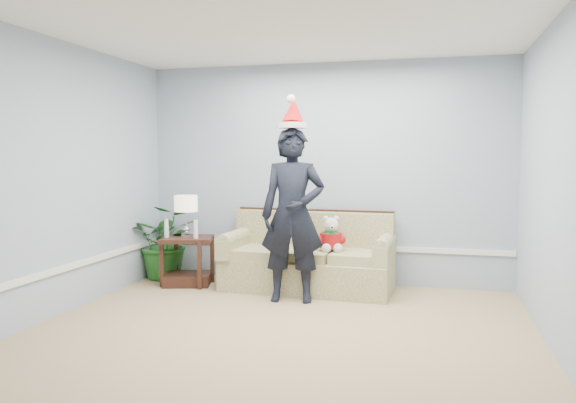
{
  "coord_description": "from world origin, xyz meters",
  "views": [
    {
      "loc": [
        1.3,
        -4.3,
        1.56
      ],
      "look_at": [
        -0.21,
        1.55,
        1.07
      ],
      "focal_mm": 35.0,
      "sensor_mm": 36.0,
      "label": 1
    }
  ],
  "objects_px": {
    "houseplant": "(167,241)",
    "teddy_bear": "(331,238)",
    "sofa": "(309,261)",
    "side_table": "(188,266)",
    "table_lamp": "(186,205)",
    "man": "(293,215)"
  },
  "relations": [
    {
      "from": "sofa",
      "to": "table_lamp",
      "type": "bearing_deg",
      "value": -172.27
    },
    {
      "from": "table_lamp",
      "to": "houseplant",
      "type": "bearing_deg",
      "value": 148.57
    },
    {
      "from": "side_table",
      "to": "table_lamp",
      "type": "xyz_separation_m",
      "value": [
        -0.02,
        0.03,
        0.74
      ]
    },
    {
      "from": "side_table",
      "to": "table_lamp",
      "type": "distance_m",
      "value": 0.74
    },
    {
      "from": "man",
      "to": "teddy_bear",
      "type": "bearing_deg",
      "value": 46.88
    },
    {
      "from": "sofa",
      "to": "table_lamp",
      "type": "xyz_separation_m",
      "value": [
        -1.5,
        -0.13,
        0.64
      ]
    },
    {
      "from": "houseplant",
      "to": "man",
      "type": "xyz_separation_m",
      "value": [
        1.84,
        -0.69,
        0.46
      ]
    },
    {
      "from": "sofa",
      "to": "side_table",
      "type": "height_order",
      "value": "sofa"
    },
    {
      "from": "sofa",
      "to": "side_table",
      "type": "distance_m",
      "value": 1.49
    },
    {
      "from": "sofa",
      "to": "table_lamp",
      "type": "distance_m",
      "value": 1.64
    },
    {
      "from": "side_table",
      "to": "teddy_bear",
      "type": "relative_size",
      "value": 1.74
    },
    {
      "from": "side_table",
      "to": "man",
      "type": "height_order",
      "value": "man"
    },
    {
      "from": "sofa",
      "to": "man",
      "type": "xyz_separation_m",
      "value": [
        -0.05,
        -0.59,
        0.61
      ]
    },
    {
      "from": "man",
      "to": "teddy_bear",
      "type": "xyz_separation_m",
      "value": [
        0.33,
        0.48,
        -0.31
      ]
    },
    {
      "from": "sofa",
      "to": "teddy_bear",
      "type": "xyz_separation_m",
      "value": [
        0.28,
        -0.11,
        0.3
      ]
    },
    {
      "from": "sofa",
      "to": "teddy_bear",
      "type": "height_order",
      "value": "sofa"
    },
    {
      "from": "side_table",
      "to": "houseplant",
      "type": "bearing_deg",
      "value": 146.81
    },
    {
      "from": "sofa",
      "to": "houseplant",
      "type": "bearing_deg",
      "value": 179.54
    },
    {
      "from": "sofa",
      "to": "table_lamp",
      "type": "height_order",
      "value": "table_lamp"
    },
    {
      "from": "table_lamp",
      "to": "houseplant",
      "type": "distance_m",
      "value": 0.67
    },
    {
      "from": "sofa",
      "to": "houseplant",
      "type": "height_order",
      "value": "houseplant"
    },
    {
      "from": "houseplant",
      "to": "teddy_bear",
      "type": "xyz_separation_m",
      "value": [
        2.17,
        -0.22,
        0.15
      ]
    }
  ]
}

